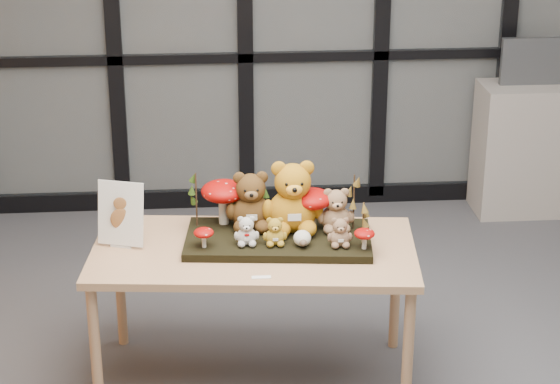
{
  "coord_description": "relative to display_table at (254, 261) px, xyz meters",
  "views": [
    {
      "loc": [
        -0.73,
        -4.03,
        2.72
      ],
      "look_at": [
        -0.4,
        0.21,
        1.0
      ],
      "focal_mm": 65.0,
      "sensor_mm": 36.0,
      "label": 1
    }
  ],
  "objects": [
    {
      "name": "room_shell",
      "position": [
        0.52,
        -0.25,
        1.04
      ],
      "size": [
        5.0,
        5.0,
        5.0
      ],
      "color": "#ABA9A2",
      "rests_on": "floor"
    },
    {
      "name": "glass_partition",
      "position": [
        0.52,
        2.22,
        0.78
      ],
      "size": [
        4.9,
        0.06,
        2.78
      ],
      "color": "#2D383F",
      "rests_on": "floor"
    },
    {
      "name": "display_table",
      "position": [
        0.0,
        0.0,
        0.0
      ],
      "size": [
        1.58,
        0.9,
        0.71
      ],
      "rotation": [
        0.0,
        0.0,
        -0.1
      ],
      "color": "tan",
      "rests_on": "floor"
    },
    {
      "name": "diorama_tray",
      "position": [
        0.12,
        0.05,
        0.09
      ],
      "size": [
        0.91,
        0.52,
        0.04
      ],
      "primitive_type": "cube",
      "rotation": [
        0.0,
        0.0,
        -0.1
      ],
      "color": "black",
      "rests_on": "display_table"
    },
    {
      "name": "bear_pooh_yellow",
      "position": [
        0.19,
        0.12,
        0.3
      ],
      "size": [
        0.32,
        0.29,
        0.38
      ],
      "primitive_type": null,
      "rotation": [
        0.0,
        0.0,
        -0.1
      ],
      "color": "#B47513",
      "rests_on": "diorama_tray"
    },
    {
      "name": "bear_brown_medium",
      "position": [
        -0.0,
        0.16,
        0.26
      ],
      "size": [
        0.26,
        0.24,
        0.31
      ],
      "primitive_type": null,
      "rotation": [
        0.0,
        0.0,
        -0.1
      ],
      "color": "#4B3013",
      "rests_on": "diorama_tray"
    },
    {
      "name": "bear_tan_back",
      "position": [
        0.4,
        0.1,
        0.22
      ],
      "size": [
        0.19,
        0.18,
        0.23
      ],
      "primitive_type": null,
      "rotation": [
        0.0,
        0.0,
        -0.1
      ],
      "color": "#8C6747",
      "rests_on": "diorama_tray"
    },
    {
      "name": "bear_small_yellow",
      "position": [
        0.1,
        -0.04,
        0.18
      ],
      "size": [
        0.12,
        0.11,
        0.15
      ],
      "primitive_type": null,
      "rotation": [
        0.0,
        0.0,
        -0.1
      ],
      "color": "#AA8222",
      "rests_on": "diorama_tray"
    },
    {
      "name": "bear_white_bow",
      "position": [
        -0.03,
        -0.03,
        0.18
      ],
      "size": [
        0.13,
        0.12,
        0.15
      ],
      "primitive_type": null,
      "rotation": [
        0.0,
        0.0,
        -0.1
      ],
      "color": "beige",
      "rests_on": "diorama_tray"
    },
    {
      "name": "bear_beige_small",
      "position": [
        0.39,
        -0.08,
        0.18
      ],
      "size": [
        0.13,
        0.12,
        0.15
      ],
      "primitive_type": null,
      "rotation": [
        0.0,
        0.0,
        -0.1
      ],
      "color": "#876549",
      "rests_on": "diorama_tray"
    },
    {
      "name": "plush_cream_hedgehog",
      "position": [
        0.22,
        -0.07,
        0.15
      ],
      "size": [
        0.07,
        0.06,
        0.08
      ],
      "primitive_type": null,
      "rotation": [
        0.0,
        0.0,
        -0.1
      ],
      "color": "silver",
      "rests_on": "diorama_tray"
    },
    {
      "name": "mushroom_back_left",
      "position": [
        -0.13,
        0.22,
        0.22
      ],
      "size": [
        0.21,
        0.21,
        0.24
      ],
      "primitive_type": null,
      "color": "#910704",
      "rests_on": "diorama_tray"
    },
    {
      "name": "mushroom_back_right",
      "position": [
        0.29,
        0.12,
        0.21
      ],
      "size": [
        0.2,
        0.2,
        0.22
      ],
      "primitive_type": null,
      "color": "#910704",
      "rests_on": "diorama_tray"
    },
    {
      "name": "mushroom_front_left",
      "position": [
        -0.23,
        -0.05,
        0.16
      ],
      "size": [
        0.09,
        0.09,
        0.1
      ],
      "primitive_type": null,
      "color": "#910704",
      "rests_on": "diorama_tray"
    },
    {
      "name": "mushroom_front_right",
      "position": [
        0.5,
        -0.12,
        0.16
      ],
      "size": [
        0.1,
        0.1,
        0.11
      ],
      "primitive_type": null,
      "color": "#910704",
      "rests_on": "diorama_tray"
    },
    {
      "name": "sprig_green_far_left",
      "position": [
        -0.26,
        0.2,
        0.24
      ],
      "size": [
        0.05,
        0.05,
        0.27
      ],
      "primitive_type": null,
      "color": "#1C370C",
      "rests_on": "diorama_tray"
    },
    {
      "name": "sprig_green_mid_left",
      "position": [
        -0.1,
        0.23,
        0.2
      ],
      "size": [
        0.05,
        0.05,
        0.2
      ],
      "primitive_type": null,
      "color": "#1C370C",
      "rests_on": "diorama_tray"
    },
    {
      "name": "sprig_dry_far_right",
      "position": [
        0.48,
        0.1,
        0.24
      ],
      "size": [
        0.05,
        0.05,
        0.28
      ],
      "primitive_type": null,
      "color": "brown",
      "rests_on": "diorama_tray"
    },
    {
      "name": "sprig_dry_mid_right",
      "position": [
        0.51,
        -0.01,
        0.2
      ],
      "size": [
        0.05,
        0.05,
        0.18
      ],
      "primitive_type": null,
      "color": "brown",
      "rests_on": "diorama_tray"
    },
    {
      "name": "sprig_green_centre",
      "position": [
        0.05,
        0.22,
        0.21
      ],
      "size": [
        0.05,
        0.05,
        0.21
      ],
      "primitive_type": null,
      "color": "#1C370C",
      "rests_on": "diorama_tray"
    },
    {
      "name": "sign_holder",
      "position": [
        -0.61,
        0.08,
        0.21
      ],
      "size": [
        0.23,
        0.12,
        0.31
      ],
      "rotation": [
        0.0,
        0.0,
        -0.3
      ],
      "color": "silver",
      "rests_on": "display_table"
    },
    {
      "name": "label_card",
      "position": [
        0.02,
        -0.3,
        0.07
      ],
      "size": [
        0.08,
        0.03,
        0.0
      ],
      "primitive_type": "cube",
      "color": "white",
      "rests_on": "display_table"
    },
    {
      "name": "cabinet",
      "position": [
        1.94,
        1.99,
        -0.2
      ],
      "size": [
        0.67,
        0.39,
        0.89
      ],
      "primitive_type": "cube",
      "color": "#A79E95",
      "rests_on": "floor"
    },
    {
      "name": "monitor",
      "position": [
        1.94,
        2.01,
        0.4
      ],
      "size": [
        0.44,
        0.05,
        0.31
      ],
      "color": "#46494D",
      "rests_on": "cabinet"
    }
  ]
}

